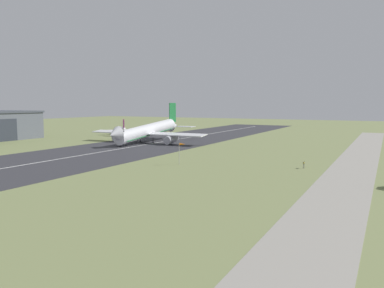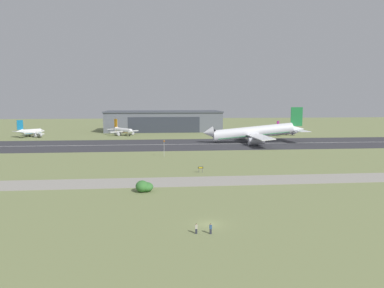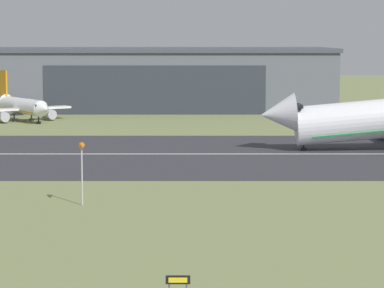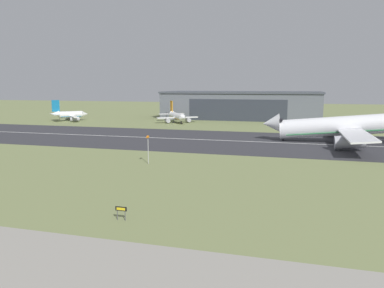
{
  "view_description": "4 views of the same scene",
  "coord_description": "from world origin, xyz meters",
  "px_view_note": "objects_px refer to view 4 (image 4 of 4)",
  "views": [
    {
      "loc": [
        -95.76,
        25.9,
        16.95
      ],
      "look_at": [
        11.97,
        82.61,
        3.87
      ],
      "focal_mm": 35.0,
      "sensor_mm": 36.0,
      "label": 1
    },
    {
      "loc": [
        -9.09,
        -60.64,
        20.9
      ],
      "look_at": [
        5.49,
        82.61,
        3.98
      ],
      "focal_mm": 35.0,
      "sensor_mm": 36.0,
      "label": 2
    },
    {
      "loc": [
        5.03,
        -8.15,
        16.02
      ],
      "look_at": [
        4.95,
        87.08,
        4.77
      ],
      "focal_mm": 85.0,
      "sensor_mm": 36.0,
      "label": 3
    },
    {
      "loc": [
        24.34,
        5.32,
        16.26
      ],
      "look_at": [
        3.94,
        78.14,
        4.54
      ],
      "focal_mm": 35.0,
      "sensor_mm": 36.0,
      "label": 4
    }
  ],
  "objects_px": {
    "airplane_parked_centre": "(70,115)",
    "windsock_pole": "(147,139)",
    "airplane_landing": "(353,126)",
    "airplane_parked_east": "(177,116)",
    "runway_sign": "(121,210)"
  },
  "relations": [
    {
      "from": "airplane_parked_centre",
      "to": "windsock_pole",
      "type": "xyz_separation_m",
      "value": [
        73.51,
        -83.01,
        2.5
      ]
    },
    {
      "from": "airplane_parked_centre",
      "to": "windsock_pole",
      "type": "distance_m",
      "value": 110.91
    },
    {
      "from": "airplane_landing",
      "to": "windsock_pole",
      "type": "relative_size",
      "value": 9.26
    },
    {
      "from": "airplane_parked_centre",
      "to": "airplane_parked_east",
      "type": "bearing_deg",
      "value": 5.92
    },
    {
      "from": "airplane_parked_centre",
      "to": "airplane_parked_east",
      "type": "distance_m",
      "value": 51.67
    },
    {
      "from": "airplane_parked_east",
      "to": "runway_sign",
      "type": "bearing_deg",
      "value": -75.22
    },
    {
      "from": "airplane_landing",
      "to": "windsock_pole",
      "type": "xyz_separation_m",
      "value": [
        -45.19,
        -42.72,
        0.29
      ]
    },
    {
      "from": "windsock_pole",
      "to": "airplane_landing",
      "type": "bearing_deg",
      "value": 43.39
    },
    {
      "from": "airplane_landing",
      "to": "airplane_parked_centre",
      "type": "relative_size",
      "value": 2.85
    },
    {
      "from": "airplane_parked_east",
      "to": "airplane_parked_centre",
      "type": "bearing_deg",
      "value": -174.08
    },
    {
      "from": "airplane_parked_centre",
      "to": "airplane_parked_east",
      "type": "height_order",
      "value": "airplane_parked_centre"
    },
    {
      "from": "airplane_landing",
      "to": "airplane_parked_east",
      "type": "height_order",
      "value": "airplane_landing"
    },
    {
      "from": "runway_sign",
      "to": "airplane_parked_east",
      "type": "bearing_deg",
      "value": 104.78
    },
    {
      "from": "airplane_parked_centre",
      "to": "runway_sign",
      "type": "relative_size",
      "value": 11.35
    },
    {
      "from": "airplane_parked_east",
      "to": "airplane_landing",
      "type": "bearing_deg",
      "value": -34.13
    }
  ]
}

